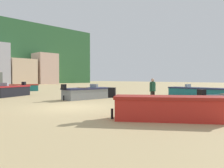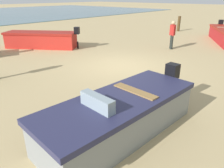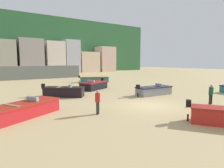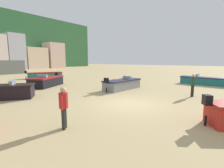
% 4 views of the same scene
% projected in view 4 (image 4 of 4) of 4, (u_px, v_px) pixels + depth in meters
% --- Properties ---
extents(ground_plane, '(160.00, 160.00, 0.00)m').
position_uv_depth(ground_plane, '(129.00, 104.00, 9.82)').
color(ground_plane, tan).
extents(townhouse_centre_right, '(4.57, 6.64, 10.07)m').
position_uv_depth(townhouse_centre_right, '(13.00, 52.00, 47.51)').
color(townhouse_centre_right, '#B3B3C0').
rests_on(townhouse_centre_right, ground).
extents(townhouse_right, '(6.59, 6.76, 6.58)m').
position_uv_depth(townhouse_right, '(34.00, 58.00, 52.45)').
color(townhouse_right, beige).
rests_on(townhouse_right, ground).
extents(townhouse_far_right, '(5.72, 5.21, 8.55)m').
position_uv_depth(townhouse_far_right, '(54.00, 56.00, 57.25)').
color(townhouse_far_right, beige).
rests_on(townhouse_far_right, ground).
extents(boat_teal_0, '(4.98, 3.15, 1.18)m').
position_uv_depth(boat_teal_0, '(45.00, 75.00, 24.20)').
color(boat_teal_0, '#1C6F6E').
rests_on(boat_teal_0, ground).
extents(boat_black_4, '(4.23, 3.30, 1.28)m').
position_uv_depth(boat_black_4, '(47.00, 81.00, 16.51)').
color(boat_black_4, black).
rests_on(boat_black_4, ground).
extents(boat_black_6, '(4.00, 3.54, 1.27)m').
position_uv_depth(boat_black_6, '(2.00, 92.00, 11.06)').
color(boat_black_6, black).
rests_on(boat_black_6, ground).
extents(boat_teal_7, '(1.66, 5.43, 1.15)m').
position_uv_depth(boat_teal_7, '(206.00, 81.00, 17.49)').
color(boat_teal_7, '#1D6C74').
rests_on(boat_teal_7, ground).
extents(boat_grey_8, '(4.26, 1.72, 1.20)m').
position_uv_depth(boat_grey_8, '(122.00, 84.00, 14.79)').
color(boat_grey_8, gray).
rests_on(boat_grey_8, ground).
extents(beach_walker_foreground, '(0.54, 0.38, 1.62)m').
position_uv_depth(beach_walker_foreground, '(193.00, 84.00, 11.68)').
color(beach_walker_foreground, black).
rests_on(beach_walker_foreground, ground).
extents(beach_walker_distant, '(0.48, 0.48, 1.62)m').
position_uv_depth(beach_walker_distant, '(64.00, 104.00, 6.15)').
color(beach_walker_distant, '#222723').
rests_on(beach_walker_distant, ground).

